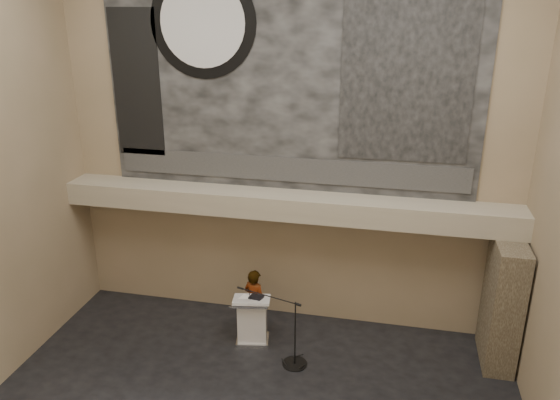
# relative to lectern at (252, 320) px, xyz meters

# --- Properties ---
(wall_back) EXTENTS (10.00, 0.02, 8.50)m
(wall_back) POSITION_rel_lectern_xyz_m (0.50, 1.35, 3.70)
(wall_back) COLOR #817052
(wall_back) RESTS_ON floor
(wall_front) EXTENTS (10.00, 0.02, 8.50)m
(wall_front) POSITION_rel_lectern_xyz_m (0.50, -6.65, 3.70)
(wall_front) COLOR #817052
(wall_front) RESTS_ON floor
(soffit) EXTENTS (10.00, 0.80, 0.50)m
(soffit) POSITION_rel_lectern_xyz_m (0.50, 0.95, 2.40)
(soffit) COLOR gray
(soffit) RESTS_ON wall_back
(sprinkler_left) EXTENTS (0.04, 0.04, 0.06)m
(sprinkler_left) POSITION_rel_lectern_xyz_m (-1.10, 0.90, 2.12)
(sprinkler_left) COLOR #B2893D
(sprinkler_left) RESTS_ON soffit
(sprinkler_right) EXTENTS (0.04, 0.04, 0.06)m
(sprinkler_right) POSITION_rel_lectern_xyz_m (2.40, 0.90, 2.12)
(sprinkler_right) COLOR #B2893D
(sprinkler_right) RESTS_ON soffit
(banner) EXTENTS (8.00, 0.05, 5.00)m
(banner) POSITION_rel_lectern_xyz_m (0.50, 1.32, 5.15)
(banner) COLOR black
(banner) RESTS_ON wall_back
(banner_text_strip) EXTENTS (7.76, 0.02, 0.55)m
(banner_text_strip) POSITION_rel_lectern_xyz_m (0.50, 1.28, 3.10)
(banner_text_strip) COLOR #2E2E2E
(banner_text_strip) RESTS_ON banner
(banner_clock_rim) EXTENTS (2.30, 0.02, 2.30)m
(banner_clock_rim) POSITION_rel_lectern_xyz_m (-1.30, 1.28, 6.15)
(banner_clock_rim) COLOR black
(banner_clock_rim) RESTS_ON banner
(banner_clock_face) EXTENTS (1.84, 0.02, 1.84)m
(banner_clock_face) POSITION_rel_lectern_xyz_m (-1.30, 1.26, 6.15)
(banner_clock_face) COLOR silver
(banner_clock_face) RESTS_ON banner
(banner_building_print) EXTENTS (2.60, 0.02, 3.60)m
(banner_building_print) POSITION_rel_lectern_xyz_m (2.90, 1.28, 5.25)
(banner_building_print) COLOR black
(banner_building_print) RESTS_ON banner
(banner_brick_print) EXTENTS (1.10, 0.02, 3.20)m
(banner_brick_print) POSITION_rel_lectern_xyz_m (-2.90, 1.28, 4.85)
(banner_brick_print) COLOR black
(banner_brick_print) RESTS_ON banner
(stone_pier) EXTENTS (0.60, 1.40, 2.70)m
(stone_pier) POSITION_rel_lectern_xyz_m (5.15, 0.50, 0.80)
(stone_pier) COLOR #413628
(stone_pier) RESTS_ON floor
(lectern) EXTENTS (0.88, 0.69, 1.14)m
(lectern) POSITION_rel_lectern_xyz_m (0.00, 0.00, 0.00)
(lectern) COLOR silver
(lectern) RESTS_ON floor
(binder) EXTENTS (0.33, 0.29, 0.04)m
(binder) POSITION_rel_lectern_xyz_m (0.09, 0.03, 0.56)
(binder) COLOR black
(binder) RESTS_ON lectern
(papers) EXTENTS (0.32, 0.37, 0.00)m
(papers) POSITION_rel_lectern_xyz_m (-0.15, -0.05, 0.55)
(papers) COLOR white
(papers) RESTS_ON lectern
(speaker_person) EXTENTS (0.68, 0.58, 1.58)m
(speaker_person) POSITION_rel_lectern_xyz_m (-0.03, 0.37, 0.23)
(speaker_person) COLOR silver
(speaker_person) RESTS_ON floor
(mic_stand) EXTENTS (1.58, 0.66, 1.49)m
(mic_stand) POSITION_rel_lectern_xyz_m (1.02, -0.58, -0.32)
(mic_stand) COLOR black
(mic_stand) RESTS_ON floor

